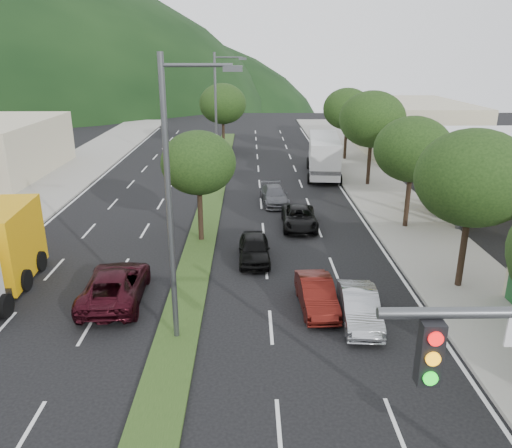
{
  "coord_description": "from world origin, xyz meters",
  "views": [
    {
      "loc": [
        2.71,
        -8.05,
        9.97
      ],
      "look_at": [
        3.0,
        14.08,
        2.34
      ],
      "focal_mm": 35.0,
      "sensor_mm": 36.0,
      "label": 1
    }
  ],
  "objects_px": {
    "sedan_silver": "(359,307)",
    "car_queue_a": "(254,248)",
    "car_queue_b": "(274,195)",
    "tree_r_c": "(413,149)",
    "tree_r_e": "(347,109)",
    "tree_r_b": "(473,178)",
    "car_queue_d": "(299,218)",
    "motorhome": "(324,155)",
    "tree_med_near": "(198,163)",
    "streetlight_near": "(174,192)",
    "tree_med_far": "(223,104)",
    "suv_maroon": "(115,285)",
    "streetlight_mid": "(218,110)",
    "tree_r_d": "(372,119)",
    "car_queue_c": "(317,294)"
  },
  "relations": [
    {
      "from": "sedan_silver",
      "to": "car_queue_a",
      "type": "relative_size",
      "value": 1.02
    },
    {
      "from": "sedan_silver",
      "to": "car_queue_a",
      "type": "xyz_separation_m",
      "value": [
        -4.01,
        6.15,
        0.01
      ]
    },
    {
      "from": "car_queue_b",
      "to": "tree_r_c",
      "type": "bearing_deg",
      "value": -39.68
    },
    {
      "from": "tree_r_c",
      "to": "tree_r_e",
      "type": "xyz_separation_m",
      "value": [
        0.0,
        20.0,
        0.14
      ]
    },
    {
      "from": "tree_r_b",
      "to": "car_queue_d",
      "type": "xyz_separation_m",
      "value": [
        -6.33,
        8.2,
        -4.43
      ]
    },
    {
      "from": "motorhome",
      "to": "car_queue_b",
      "type": "bearing_deg",
      "value": -112.35
    },
    {
      "from": "tree_med_near",
      "to": "streetlight_near",
      "type": "distance_m",
      "value": 10.07
    },
    {
      "from": "tree_r_e",
      "to": "streetlight_near",
      "type": "xyz_separation_m",
      "value": [
        -11.79,
        -32.0,
        0.69
      ]
    },
    {
      "from": "tree_r_e",
      "to": "tree_med_far",
      "type": "bearing_deg",
      "value": 161.57
    },
    {
      "from": "tree_med_near",
      "to": "suv_maroon",
      "type": "xyz_separation_m",
      "value": [
        -2.97,
        -6.98,
        -3.71
      ]
    },
    {
      "from": "tree_med_far",
      "to": "streetlight_mid",
      "type": "distance_m",
      "value": 11.02
    },
    {
      "from": "streetlight_near",
      "to": "car_queue_b",
      "type": "xyz_separation_m",
      "value": [
        4.22,
        17.2,
        -4.99
      ]
    },
    {
      "from": "tree_r_d",
      "to": "streetlight_mid",
      "type": "distance_m",
      "value": 12.18
    },
    {
      "from": "car_queue_a",
      "to": "motorhome",
      "type": "bearing_deg",
      "value": 70.95
    },
    {
      "from": "streetlight_near",
      "to": "suv_maroon",
      "type": "relative_size",
      "value": 1.92
    },
    {
      "from": "tree_med_near",
      "to": "car_queue_d",
      "type": "bearing_deg",
      "value": 21.22
    },
    {
      "from": "sedan_silver",
      "to": "car_queue_c",
      "type": "xyz_separation_m",
      "value": [
        -1.52,
        1.15,
        -0.02
      ]
    },
    {
      "from": "tree_r_d",
      "to": "tree_med_near",
      "type": "xyz_separation_m",
      "value": [
        -12.0,
        -12.0,
        -0.75
      ]
    },
    {
      "from": "suv_maroon",
      "to": "car_queue_d",
      "type": "bearing_deg",
      "value": -136.01
    },
    {
      "from": "streetlight_mid",
      "to": "car_queue_b",
      "type": "xyz_separation_m",
      "value": [
        4.22,
        -7.8,
        -4.99
      ]
    },
    {
      "from": "suv_maroon",
      "to": "car_queue_d",
      "type": "distance_m",
      "value": 12.61
    },
    {
      "from": "car_queue_a",
      "to": "motorhome",
      "type": "xyz_separation_m",
      "value": [
        6.08,
        18.48,
        1.09
      ]
    },
    {
      "from": "tree_r_c",
      "to": "tree_r_d",
      "type": "distance_m",
      "value": 10.01
    },
    {
      "from": "tree_med_far",
      "to": "car_queue_b",
      "type": "xyz_separation_m",
      "value": [
        4.42,
        -18.8,
        -4.41
      ]
    },
    {
      "from": "tree_r_b",
      "to": "streetlight_mid",
      "type": "distance_m",
      "value": 24.09
    },
    {
      "from": "tree_r_b",
      "to": "motorhome",
      "type": "bearing_deg",
      "value": 97.87
    },
    {
      "from": "tree_med_far",
      "to": "sedan_silver",
      "type": "distance_m",
      "value": 35.9
    },
    {
      "from": "tree_med_near",
      "to": "car_queue_b",
      "type": "bearing_deg",
      "value": 58.44
    },
    {
      "from": "tree_r_c",
      "to": "sedan_silver",
      "type": "xyz_separation_m",
      "value": [
        -5.06,
        -10.95,
        -4.1
      ]
    },
    {
      "from": "streetlight_near",
      "to": "tree_r_d",
      "type": "bearing_deg",
      "value": 61.8
    },
    {
      "from": "tree_r_d",
      "to": "motorhome",
      "type": "xyz_separation_m",
      "value": [
        -3.0,
        3.68,
        -3.44
      ]
    },
    {
      "from": "car_queue_a",
      "to": "car_queue_c",
      "type": "bearing_deg",
      "value": -64.29
    },
    {
      "from": "car_queue_c",
      "to": "car_queue_d",
      "type": "distance_m",
      "value": 10.0
    },
    {
      "from": "sedan_silver",
      "to": "car_queue_a",
      "type": "bearing_deg",
      "value": 126.58
    },
    {
      "from": "sedan_silver",
      "to": "car_queue_c",
      "type": "height_order",
      "value": "sedan_silver"
    },
    {
      "from": "car_queue_a",
      "to": "car_queue_b",
      "type": "bearing_deg",
      "value": 80.63
    },
    {
      "from": "streetlight_near",
      "to": "car_queue_a",
      "type": "bearing_deg",
      "value": 69.33
    },
    {
      "from": "car_queue_c",
      "to": "motorhome",
      "type": "relative_size",
      "value": 0.44
    },
    {
      "from": "suv_maroon",
      "to": "car_queue_a",
      "type": "distance_m",
      "value": 7.23
    },
    {
      "from": "tree_r_b",
      "to": "car_queue_a",
      "type": "xyz_separation_m",
      "value": [
        -9.08,
        3.2,
        -4.38
      ]
    },
    {
      "from": "car_queue_c",
      "to": "tree_r_b",
      "type": "bearing_deg",
      "value": 12.38
    },
    {
      "from": "streetlight_near",
      "to": "car_queue_a",
      "type": "height_order",
      "value": "streetlight_near"
    },
    {
      "from": "tree_med_far",
      "to": "car_queue_d",
      "type": "distance_m",
      "value": 24.86
    },
    {
      "from": "tree_med_far",
      "to": "car_queue_b",
      "type": "relative_size",
      "value": 1.69
    },
    {
      "from": "tree_r_d",
      "to": "motorhome",
      "type": "height_order",
      "value": "tree_r_d"
    },
    {
      "from": "tree_r_d",
      "to": "car_queue_c",
      "type": "bearing_deg",
      "value": -108.38
    },
    {
      "from": "sedan_silver",
      "to": "tree_med_near",
      "type": "bearing_deg",
      "value": 131.24
    },
    {
      "from": "tree_med_far",
      "to": "car_queue_a",
      "type": "xyz_separation_m",
      "value": [
        2.92,
        -28.8,
        -4.35
      ]
    },
    {
      "from": "sedan_silver",
      "to": "suv_maroon",
      "type": "xyz_separation_m",
      "value": [
        -9.91,
        1.97,
        0.08
      ]
    },
    {
      "from": "streetlight_near",
      "to": "car_queue_c",
      "type": "relative_size",
      "value": 2.62
    }
  ]
}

